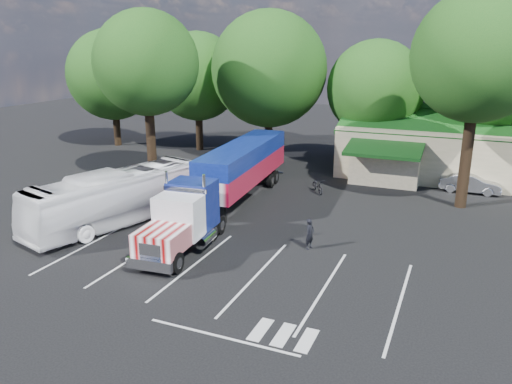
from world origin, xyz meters
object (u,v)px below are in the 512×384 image
at_px(woman, 310,234).
at_px(bicycle, 318,186).
at_px(tour_bus, 118,197).
at_px(semi_truck, 231,175).
at_px(silver_sedan, 470,183).

distance_m(woman, bicycle, 10.25).
distance_m(woman, tour_bus, 11.55).
xyz_separation_m(semi_truck, woman, (6.54, -4.20, -1.43)).
bearing_deg(bicycle, tour_bus, -166.43).
bearing_deg(tour_bus, woman, 19.44).
xyz_separation_m(semi_truck, tour_bus, (-4.96, -4.89, -0.65)).
distance_m(semi_truck, bicycle, 7.25).
bearing_deg(semi_truck, silver_sedan, 30.88).
bearing_deg(woman, bicycle, 28.34).
relative_size(bicycle, tour_bus, 0.17).
bearing_deg(woman, silver_sedan, -13.45).
bearing_deg(bicycle, silver_sedan, -12.95).
bearing_deg(bicycle, semi_truck, -161.39).
relative_size(woman, silver_sedan, 0.39).
height_order(semi_truck, silver_sedan, semi_truck).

